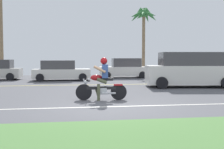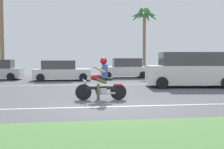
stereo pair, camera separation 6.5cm
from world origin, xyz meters
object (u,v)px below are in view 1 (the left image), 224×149
Objects in this scene: motorcyclist at (102,82)px; parked_car_2 at (124,69)px; palm_tree_1 at (143,18)px; parked_car_1 at (61,71)px; suv_nearby at (190,70)px.

parked_car_2 is at bearing 75.22° from motorcyclist.
parked_car_1 is at bearing -146.62° from palm_tree_1.
motorcyclist is 16.57m from palm_tree_1.
motorcyclist is 10.11m from parked_car_1.
palm_tree_1 is at bearing 50.53° from parked_car_2.
palm_tree_1 is (7.55, 4.98, 4.72)m from parked_car_1.
palm_tree_1 is at bearing 33.38° from parked_car_1.
suv_nearby is 8.14m from parked_car_2.
parked_car_1 is at bearing 101.43° from motorcyclist.
suv_nearby reaches higher than motorcyclist.
suv_nearby is 11.60m from palm_tree_1.
motorcyclist is at bearing -104.78° from parked_car_2.
suv_nearby is at bearing -90.42° from palm_tree_1.
palm_tree_1 reaches higher than suv_nearby.
parked_car_1 is 5.57m from parked_car_2.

